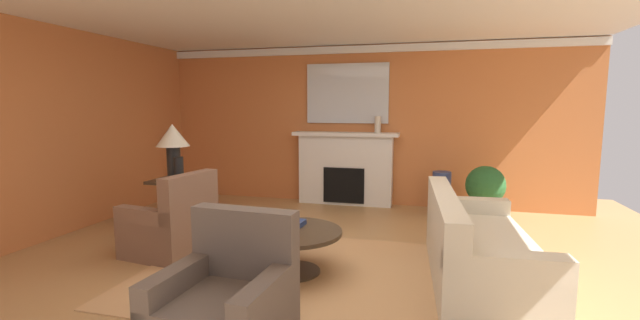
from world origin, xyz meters
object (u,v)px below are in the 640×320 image
Objects in this scene: vase_tall_corner at (441,193)px; vase_on_side_table at (179,169)px; fireplace at (345,170)px; vase_mantel_right at (378,125)px; coffee_table at (293,241)px; potted_plant at (485,189)px; armchair_near_window at (172,228)px; side_table at (176,201)px; mantel_mirror at (347,93)px; table_lamp at (173,141)px; armchair_facing_fireplace at (227,310)px; sofa at (476,252)px.

vase_on_side_table reaches higher than vase_tall_corner.
vase_mantel_right reaches higher than fireplace.
coffee_table is 1.20× the size of potted_plant.
armchair_near_window is 4.01m from vase_tall_corner.
side_table is 1.04× the size of vase_tall_corner.
vase_tall_corner is at bearing -14.78° from mantel_mirror.
side_table is at bearing -160.92° from potted_plant.
armchair_near_window reaches higher than coffee_table.
mantel_mirror is (0.00, 0.12, 1.31)m from fireplace.
table_lamp is at bearing 141.34° from vase_on_side_table.
vase_on_side_table is (0.15, -0.12, -0.36)m from table_lamp.
fireplace is 1.89× the size of armchair_facing_fireplace.
fireplace is at bearing 174.84° from vase_mantel_right.
vase_mantel_right is 0.33× the size of potted_plant.
armchair_facing_fireplace is (1.52, -1.62, 0.00)m from armchair_near_window.
mantel_mirror is at bearing 64.84° from armchair_near_window.
armchair_near_window is 1.27× the size of table_lamp.
sofa is at bearing -65.31° from vase_mantel_right.
fireplace reaches higher than potted_plant.
armchair_facing_fireplace is at bearing -89.02° from mantel_mirror.
fireplace reaches higher than coffee_table.
side_table is 2.56× the size of vase_mantel_right.
potted_plant is at bearing -19.03° from mantel_mirror.
armchair_facing_fireplace is at bearing -90.01° from coffee_table.
mantel_mirror reaches higher than armchair_facing_fireplace.
potted_plant is (2.19, -0.64, -0.10)m from fireplace.
armchair_facing_fireplace is (0.08, -4.68, -1.59)m from mantel_mirror.
vase_mantel_right is at bearing 84.05° from armchair_facing_fireplace.
fireplace is 2.67× the size of vase_tall_corner.
table_lamp is 3.22m from vase_mantel_right.
mantel_mirror reaches higher than table_lamp.
vase_mantel_right is (-1.30, 2.83, 1.08)m from sofa.
coffee_table is 1.33× the size of table_lamp.
side_table is 4.39m from potted_plant.
armchair_facing_fireplace is 0.95× the size of coffee_table.
potted_plant reaches higher than coffee_table.
fireplace is at bearing 63.94° from armchair_near_window.
coffee_table is 2.46m from table_lamp.
armchair_near_window is at bearing -116.06° from fireplace.
coffee_table is 3.10× the size of vase_on_side_table.
armchair_near_window is (-3.29, -0.06, 0.01)m from sofa.
armchair_near_window reaches higher than side_table.
table_lamp reaches higher than fireplace.
fireplace is at bearing 163.83° from potted_plant.
vase_tall_corner is (-0.26, 2.58, 0.04)m from sofa.
vase_on_side_table is (-3.66, 0.69, 0.56)m from sofa.
sofa is (1.85, -2.88, -0.29)m from fireplace.
mantel_mirror reaches higher than armchair_near_window.
vase_tall_corner is 0.81× the size of potted_plant.
armchair_near_window is 2.94× the size of vase_on_side_table.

